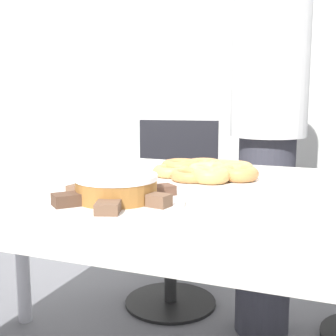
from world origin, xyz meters
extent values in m
cube|color=silver|center=(0.00, 1.60, 1.30)|extent=(8.00, 0.05, 2.60)
cube|color=silver|center=(0.00, 0.00, 0.75)|extent=(1.84, 1.00, 0.03)
cylinder|color=silver|center=(-0.86, 0.44, 0.37)|extent=(0.06, 0.06, 0.73)
cylinder|color=#383842|center=(0.14, 0.75, 0.42)|extent=(0.23, 0.23, 0.84)
cylinder|color=silver|center=(0.14, 0.75, 1.17)|extent=(0.31, 0.31, 0.67)
cylinder|color=black|center=(-0.32, 0.84, 0.01)|extent=(0.44, 0.44, 0.01)
cylinder|color=#262626|center=(-0.32, 0.84, 0.22)|extent=(0.06, 0.06, 0.40)
cube|color=black|center=(-0.32, 0.84, 0.44)|extent=(0.51, 0.51, 0.04)
cube|color=black|center=(-0.35, 1.04, 0.67)|extent=(0.40, 0.10, 0.42)
cylinder|color=white|center=(-0.05, -0.20, 0.77)|extent=(0.32, 0.32, 0.01)
cylinder|color=white|center=(0.06, 0.17, 0.77)|extent=(0.37, 0.37, 0.01)
cylinder|color=#9E662D|center=(-0.05, -0.20, 0.80)|extent=(0.19, 0.19, 0.05)
cylinder|color=white|center=(-0.05, -0.20, 0.83)|extent=(0.19, 0.19, 0.01)
cube|color=brown|center=(-0.01, -0.32, 0.78)|extent=(0.07, 0.07, 0.02)
cube|color=brown|center=(0.07, -0.22, 0.79)|extent=(0.05, 0.05, 0.03)
cube|color=brown|center=(0.03, -0.11, 0.78)|extent=(0.07, 0.07, 0.02)
cube|color=brown|center=(-0.09, -0.09, 0.78)|extent=(0.06, 0.06, 0.03)
cube|color=brown|center=(-0.16, -0.18, 0.78)|extent=(0.06, 0.05, 0.02)
cube|color=#513828|center=(-0.12, -0.29, 0.78)|extent=(0.07, 0.08, 0.03)
torus|color=#E5AD66|center=(0.06, 0.17, 0.79)|extent=(0.12, 0.12, 0.04)
torus|color=#C68447|center=(-0.03, 0.20, 0.79)|extent=(0.13, 0.13, 0.04)
torus|color=tan|center=(-0.04, 0.13, 0.79)|extent=(0.11, 0.11, 0.03)
torus|color=#C68447|center=(0.04, 0.09, 0.79)|extent=(0.12, 0.12, 0.03)
torus|color=tan|center=(0.10, 0.08, 0.79)|extent=(0.11, 0.11, 0.04)
torus|color=#C68447|center=(0.16, 0.14, 0.79)|extent=(0.11, 0.11, 0.04)
torus|color=tan|center=(0.13, 0.21, 0.79)|extent=(0.13, 0.13, 0.04)
torus|color=tan|center=(0.09, 0.26, 0.79)|extent=(0.11, 0.11, 0.03)
torus|color=#D18E4C|center=(0.02, 0.28, 0.79)|extent=(0.11, 0.11, 0.03)
camera|label=1|loc=(0.46, -1.15, 1.02)|focal=50.00mm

